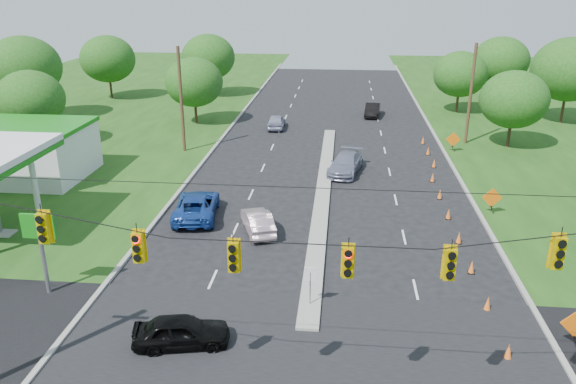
# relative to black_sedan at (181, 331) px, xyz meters

# --- Properties ---
(curb_left) EXTENTS (0.25, 110.00, 0.16)m
(curb_left) POSITION_rel_black_sedan_xyz_m (-5.07, 27.39, -0.67)
(curb_left) COLOR gray
(curb_left) RESTS_ON ground
(curb_right) EXTENTS (0.25, 110.00, 0.16)m
(curb_right) POSITION_rel_black_sedan_xyz_m (15.13, 27.39, -0.67)
(curb_right) COLOR gray
(curb_right) RESTS_ON ground
(median) EXTENTS (1.00, 34.00, 0.18)m
(median) POSITION_rel_black_sedan_xyz_m (5.03, 18.39, -0.67)
(median) COLOR gray
(median) RESTS_ON ground
(median_sign) EXTENTS (0.55, 0.06, 2.05)m
(median_sign) POSITION_rel_black_sedan_xyz_m (5.03, 3.39, 0.80)
(median_sign) COLOR gray
(median_sign) RESTS_ON ground
(signal_span) EXTENTS (25.60, 0.32, 9.00)m
(signal_span) POSITION_rel_black_sedan_xyz_m (4.98, -3.61, 4.31)
(signal_span) COLOR #422D1C
(signal_span) RESTS_ON ground
(utility_pole_far_left) EXTENTS (0.28, 0.28, 9.00)m
(utility_pole_far_left) POSITION_rel_black_sedan_xyz_m (-7.47, 27.39, 3.83)
(utility_pole_far_left) COLOR #422D1C
(utility_pole_far_left) RESTS_ON ground
(utility_pole_far_right) EXTENTS (0.28, 0.28, 9.00)m
(utility_pole_far_right) POSITION_rel_black_sedan_xyz_m (17.53, 32.39, 3.83)
(utility_pole_far_right) COLOR #422D1C
(utility_pole_far_right) RESTS_ON ground
(cone_0) EXTENTS (0.32, 0.32, 0.70)m
(cone_0) POSITION_rel_black_sedan_xyz_m (13.04, 0.39, -0.32)
(cone_0) COLOR orange
(cone_0) RESTS_ON ground
(cone_1) EXTENTS (0.32, 0.32, 0.70)m
(cone_1) POSITION_rel_black_sedan_xyz_m (13.04, 3.89, -0.32)
(cone_1) COLOR orange
(cone_1) RESTS_ON ground
(cone_2) EXTENTS (0.32, 0.32, 0.70)m
(cone_2) POSITION_rel_black_sedan_xyz_m (13.04, 7.39, -0.32)
(cone_2) COLOR orange
(cone_2) RESTS_ON ground
(cone_3) EXTENTS (0.32, 0.32, 0.70)m
(cone_3) POSITION_rel_black_sedan_xyz_m (13.04, 10.89, -0.32)
(cone_3) COLOR orange
(cone_3) RESTS_ON ground
(cone_4) EXTENTS (0.32, 0.32, 0.70)m
(cone_4) POSITION_rel_black_sedan_xyz_m (13.04, 14.39, -0.32)
(cone_4) COLOR orange
(cone_4) RESTS_ON ground
(cone_5) EXTENTS (0.32, 0.32, 0.70)m
(cone_5) POSITION_rel_black_sedan_xyz_m (13.04, 17.89, -0.32)
(cone_5) COLOR orange
(cone_5) RESTS_ON ground
(cone_6) EXTENTS (0.32, 0.32, 0.70)m
(cone_6) POSITION_rel_black_sedan_xyz_m (13.04, 21.39, -0.32)
(cone_6) COLOR orange
(cone_6) RESTS_ON ground
(cone_7) EXTENTS (0.32, 0.32, 0.70)m
(cone_7) POSITION_rel_black_sedan_xyz_m (13.64, 24.89, -0.32)
(cone_7) COLOR orange
(cone_7) RESTS_ON ground
(cone_8) EXTENTS (0.32, 0.32, 0.70)m
(cone_8) POSITION_rel_black_sedan_xyz_m (13.64, 28.39, -0.32)
(cone_8) COLOR orange
(cone_8) RESTS_ON ground
(cone_9) EXTENTS (0.32, 0.32, 0.70)m
(cone_9) POSITION_rel_black_sedan_xyz_m (13.64, 31.89, -0.32)
(cone_9) COLOR orange
(cone_9) RESTS_ON ground
(work_sign_0) EXTENTS (1.27, 0.58, 1.37)m
(work_sign_0) POSITION_rel_black_sedan_xyz_m (15.83, 1.39, 0.43)
(work_sign_0) COLOR black
(work_sign_0) RESTS_ON ground
(work_sign_1) EXTENTS (1.27, 0.58, 1.37)m
(work_sign_1) POSITION_rel_black_sedan_xyz_m (15.83, 15.39, 0.43)
(work_sign_1) COLOR black
(work_sign_1) RESTS_ON ground
(work_sign_2) EXTENTS (1.27, 0.58, 1.37)m
(work_sign_2) POSITION_rel_black_sedan_xyz_m (15.83, 29.39, 0.43)
(work_sign_2) COLOR black
(work_sign_2) RESTS_ON ground
(tree_2) EXTENTS (5.88, 5.88, 6.86)m
(tree_2) POSITION_rel_black_sedan_xyz_m (-20.97, 27.39, 3.67)
(tree_2) COLOR black
(tree_2) RESTS_ON ground
(tree_3) EXTENTS (7.56, 7.56, 8.82)m
(tree_3) POSITION_rel_black_sedan_xyz_m (-26.97, 37.39, 4.91)
(tree_3) COLOR black
(tree_3) RESTS_ON ground
(tree_4) EXTENTS (6.72, 6.72, 7.84)m
(tree_4) POSITION_rel_black_sedan_xyz_m (-22.97, 49.39, 4.29)
(tree_4) COLOR black
(tree_4) RESTS_ON ground
(tree_5) EXTENTS (5.88, 5.88, 6.86)m
(tree_5) POSITION_rel_black_sedan_xyz_m (-8.97, 37.39, 3.67)
(tree_5) COLOR black
(tree_5) RESTS_ON ground
(tree_6) EXTENTS (6.72, 6.72, 7.84)m
(tree_6) POSITION_rel_black_sedan_xyz_m (-10.97, 52.39, 4.29)
(tree_6) COLOR black
(tree_6) RESTS_ON ground
(tree_9) EXTENTS (5.88, 5.88, 6.86)m
(tree_9) POSITION_rel_black_sedan_xyz_m (21.03, 31.39, 3.67)
(tree_9) COLOR black
(tree_9) RESTS_ON ground
(tree_10) EXTENTS (7.56, 7.56, 8.82)m
(tree_10) POSITION_rel_black_sedan_xyz_m (29.03, 41.39, 4.91)
(tree_10) COLOR black
(tree_10) RESTS_ON ground
(tree_11) EXTENTS (6.72, 6.72, 7.84)m
(tree_11) POSITION_rel_black_sedan_xyz_m (25.03, 52.39, 4.29)
(tree_11) COLOR black
(tree_11) RESTS_ON ground
(tree_12) EXTENTS (5.88, 5.88, 6.86)m
(tree_12) POSITION_rel_black_sedan_xyz_m (19.03, 45.39, 3.67)
(tree_12) COLOR black
(tree_12) RESTS_ON ground
(black_sedan) EXTENTS (4.14, 2.32, 1.33)m
(black_sedan) POSITION_rel_black_sedan_xyz_m (0.00, 0.00, 0.00)
(black_sedan) COLOR black
(black_sedan) RESTS_ON ground
(white_sedan) EXTENTS (2.72, 4.29, 1.34)m
(white_sedan) POSITION_rel_black_sedan_xyz_m (1.43, 11.33, 0.00)
(white_sedan) COLOR #B499A1
(white_sedan) RESTS_ON ground
(blue_pickup) EXTENTS (3.21, 5.79, 1.53)m
(blue_pickup) POSITION_rel_black_sedan_xyz_m (-2.74, 13.19, 0.10)
(blue_pickup) COLOR navy
(blue_pickup) RESTS_ON ground
(silver_car_far) EXTENTS (3.10, 5.49, 1.50)m
(silver_car_far) POSITION_rel_black_sedan_xyz_m (6.58, 22.83, 0.09)
(silver_car_far) COLOR slate
(silver_car_far) RESTS_ON ground
(silver_car_oncoming) EXTENTS (1.79, 4.19, 1.41)m
(silver_car_oncoming) POSITION_rel_black_sedan_xyz_m (-0.42, 36.29, 0.04)
(silver_car_oncoming) COLOR #8E92AE
(silver_car_oncoming) RESTS_ON ground
(dark_car_receding) EXTENTS (1.95, 4.50, 1.44)m
(dark_car_receding) POSITION_rel_black_sedan_xyz_m (9.48, 42.81, 0.05)
(dark_car_receding) COLOR black
(dark_car_receding) RESTS_ON ground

